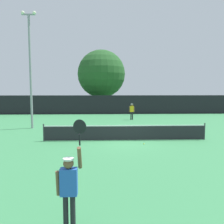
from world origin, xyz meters
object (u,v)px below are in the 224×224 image
Objects in this scene: large_tree at (101,74)px; parked_car_far at (168,104)px; light_pole at (30,64)px; player_serving at (69,183)px; tennis_ball at (144,144)px; parked_car_mid at (126,105)px; parked_car_near at (63,104)px; player_receiving at (132,110)px.

large_tree is 12.73m from parked_car_far.
parked_car_far is (16.77, 19.62, -4.49)m from light_pole.
light_pole is (-5.06, 14.32, 4.15)m from player_serving.
large_tree reaches higher than tennis_ball.
light_pole is 2.15× the size of parked_car_mid.
parked_car_far is (11.71, 33.94, -0.34)m from player_serving.
parked_car_far is at bearing 71.60° from tennis_ball.
player_serving is 37.26× the size of tennis_ball.
player_serving reaches higher than parked_car_mid.
tennis_ball is 0.02× the size of parked_car_near.
tennis_ball is 24.08m from parked_car_mid.
parked_car_mid is (3.90, 2.43, -4.68)m from large_tree.
player_receiving is 11.81m from large_tree.
large_tree is at bearing -72.85° from player_receiving.
player_receiving is 0.19× the size of large_tree.
parked_car_near is at bearing 109.53° from tennis_ball.
parked_car_mid is at bearing 3.76° from parked_car_near.
player_serving is at bearing -110.98° from tennis_ball.
light_pole is 19.24m from parked_car_near.
player_serving is at bearing -70.53° from light_pole.
player_serving is at bearing -72.36° from parked_car_near.
parked_car_far reaches higher than tennis_ball.
player_receiving is at bearing -72.85° from large_tree.
player_receiving is at bearing 86.56° from tennis_ball.
parked_car_mid reaches higher than tennis_ball.
parked_car_mid is at bearing 86.81° from tennis_ball.
player_receiving reaches higher than tennis_ball.
tennis_ball is at bearing -36.44° from light_pole.
large_tree is at bearing 88.84° from player_serving.
player_serving reaches higher than parked_car_far.
light_pole reaches higher than parked_car_mid.
player_serving is 35.91m from parked_car_far.
player_receiving is 16.59m from parked_car_near.
light_pole is 2.13× the size of parked_car_far.
light_pole reaches higher than player_receiving.
light_pole is at bearing 109.47° from player_serving.
tennis_ball is at bearing -115.66° from parked_car_far.
tennis_ball is 0.02× the size of parked_car_far.
parked_car_far is at bearing 20.24° from large_tree.
player_serving is at bearing 78.82° from player_receiving.
large_tree is 2.03× the size of parked_car_near.
light_pole reaches higher than large_tree.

